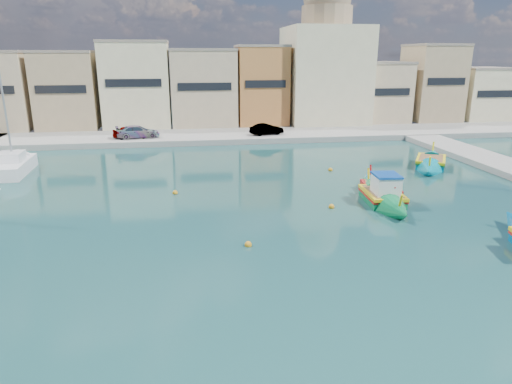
{
  "coord_description": "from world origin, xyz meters",
  "views": [
    {
      "loc": [
        -8.04,
        -19.28,
        9.07
      ],
      "look_at": [
        -4.19,
        6.0,
        1.4
      ],
      "focal_mm": 32.0,
      "sensor_mm": 36.0,
      "label": 1
    }
  ],
  "objects_px": {
    "luzzu_blue_cabin": "(382,197)",
    "church_block": "(325,61)",
    "luzzu_green": "(380,191)",
    "yacht_north": "(19,163)",
    "luzzu_cyan_mid": "(431,163)"
  },
  "relations": [
    {
      "from": "luzzu_cyan_mid",
      "to": "luzzu_green",
      "type": "height_order",
      "value": "luzzu_cyan_mid"
    },
    {
      "from": "luzzu_cyan_mid",
      "to": "yacht_north",
      "type": "distance_m",
      "value": 34.73
    },
    {
      "from": "yacht_north",
      "to": "luzzu_green",
      "type": "bearing_deg",
      "value": -23.83
    },
    {
      "from": "luzzu_cyan_mid",
      "to": "luzzu_green",
      "type": "bearing_deg",
      "value": -136.63
    },
    {
      "from": "yacht_north",
      "to": "luzzu_cyan_mid",
      "type": "bearing_deg",
      "value": -7.74
    },
    {
      "from": "luzzu_blue_cabin",
      "to": "yacht_north",
      "type": "height_order",
      "value": "yacht_north"
    },
    {
      "from": "luzzu_cyan_mid",
      "to": "luzzu_green",
      "type": "relative_size",
      "value": 1.14
    },
    {
      "from": "luzzu_cyan_mid",
      "to": "yacht_north",
      "type": "xyz_separation_m",
      "value": [
        -34.41,
        4.68,
        0.16
      ]
    },
    {
      "from": "church_block",
      "to": "luzzu_green",
      "type": "distance_m",
      "value": 32.81
    },
    {
      "from": "luzzu_green",
      "to": "luzzu_blue_cabin",
      "type": "bearing_deg",
      "value": -109.33
    },
    {
      "from": "church_block",
      "to": "yacht_north",
      "type": "height_order",
      "value": "church_block"
    },
    {
      "from": "luzzu_blue_cabin",
      "to": "church_block",
      "type": "bearing_deg",
      "value": 79.97
    },
    {
      "from": "luzzu_blue_cabin",
      "to": "luzzu_green",
      "type": "height_order",
      "value": "luzzu_blue_cabin"
    },
    {
      "from": "church_block",
      "to": "luzzu_green",
      "type": "bearing_deg",
      "value": -99.53
    },
    {
      "from": "church_block",
      "to": "luzzu_cyan_mid",
      "type": "relative_size",
      "value": 2.11
    }
  ]
}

